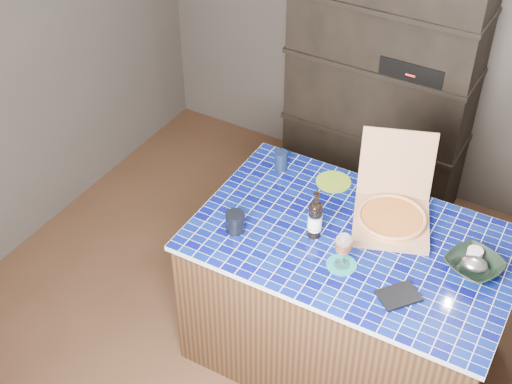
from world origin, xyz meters
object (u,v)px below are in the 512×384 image
Objects in this scene: bowl at (474,265)px; wine_glass at (344,244)px; dvd_case at (399,296)px; pizza_box at (392,214)px; mead_bottle at (315,219)px; kitchen_island at (347,299)px.

wine_glass is at bearing -152.52° from bowl.
dvd_case is 0.41m from bowl.
wine_glass is at bearing -122.56° from pizza_box.
wine_glass reaches higher than dvd_case.
pizza_box reaches higher than wine_glass.
dvd_case is (0.51, -0.17, -0.10)m from mead_bottle.
wine_glass is (0.02, -0.20, 0.57)m from kitchen_island.
kitchen_island is 6.34× the size of bowl.
wine_glass reaches higher than bowl.
mead_bottle is 1.09× the size of bowl.
mead_bottle is 1.41× the size of wine_glass.
pizza_box is at bearing 154.18° from dvd_case.
pizza_box is 0.42m from wine_glass.
wine_glass is at bearing -30.63° from mead_bottle.
pizza_box reaches higher than kitchen_island.
pizza_box is at bearing 77.79° from wine_glass.
mead_bottle is at bearing 149.37° from wine_glass.
mead_bottle is 0.24m from wine_glass.
wine_glass is 0.34m from dvd_case.
kitchen_island is 5.84× the size of mead_bottle.
pizza_box is 2.89× the size of wine_glass.
wine_glass is 0.77× the size of bowl.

